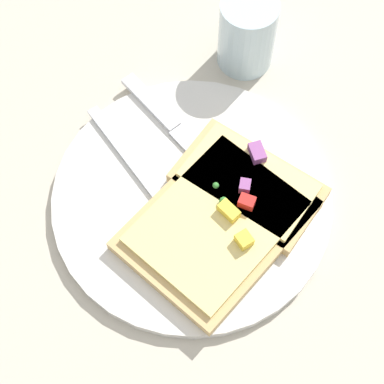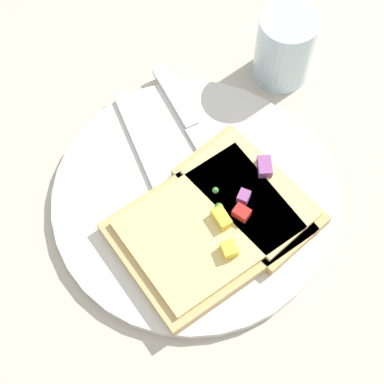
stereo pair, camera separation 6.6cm
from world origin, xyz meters
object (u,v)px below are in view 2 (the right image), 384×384
(pizza_slice_main, at_px, (208,229))
(knife, at_px, (197,133))
(drinking_glass, at_px, (284,47))
(pizza_slice_corner, at_px, (250,195))
(fork, at_px, (157,185))
(plate, at_px, (192,199))

(pizza_slice_main, bearing_deg, knife, 59.68)
(knife, relative_size, drinking_glass, 2.56)
(pizza_slice_main, relative_size, pizza_slice_corner, 1.22)
(fork, distance_m, pizza_slice_corner, 0.10)
(pizza_slice_corner, bearing_deg, knife, -7.52)
(drinking_glass, bearing_deg, fork, 116.72)
(drinking_glass, bearing_deg, plate, 126.94)
(knife, bearing_deg, plate, -30.78)
(fork, xyz_separation_m, pizza_slice_corner, (-0.05, -0.08, 0.01))
(pizza_slice_main, bearing_deg, fork, 99.06)
(pizza_slice_main, xyz_separation_m, drinking_glass, (0.16, -0.16, 0.02))
(pizza_slice_main, bearing_deg, drinking_glass, 31.83)
(fork, bearing_deg, knife, 124.52)
(drinking_glass, bearing_deg, pizza_slice_main, 135.72)
(knife, height_order, pizza_slice_main, pizza_slice_main)
(plate, relative_size, pizza_slice_main, 1.43)
(drinking_glass, bearing_deg, knife, 111.97)
(knife, relative_size, pizza_slice_main, 1.12)
(knife, bearing_deg, pizza_slice_main, -21.70)
(plate, bearing_deg, pizza_slice_main, 179.41)
(fork, bearing_deg, plate, 49.44)
(plate, bearing_deg, pizza_slice_corner, -115.21)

